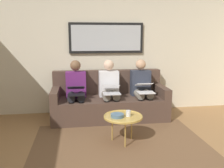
{
  "coord_description": "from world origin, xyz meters",
  "views": [
    {
      "loc": [
        0.61,
        2.53,
        1.6
      ],
      "look_at": [
        0.0,
        -1.7,
        0.75
      ],
      "focal_mm": 39.11,
      "sensor_mm": 36.0,
      "label": 1
    }
  ],
  "objects_px": {
    "framed_mirror": "(106,38)",
    "laptop_silver": "(111,89)",
    "couch": "(109,102)",
    "cup": "(128,113)",
    "coffee_table": "(123,117)",
    "person_right": "(76,89)",
    "laptop_white": "(145,88)",
    "person_left": "(142,87)",
    "laptop_black": "(76,91)",
    "bowl": "(117,115)",
    "person_middle": "(109,88)"
  },
  "relations": [
    {
      "from": "cup",
      "to": "laptop_silver",
      "type": "xyz_separation_m",
      "value": [
        0.13,
        -0.92,
        0.17
      ]
    },
    {
      "from": "person_left",
      "to": "laptop_black",
      "type": "height_order",
      "value": "person_left"
    },
    {
      "from": "laptop_white",
      "to": "laptop_black",
      "type": "xyz_separation_m",
      "value": [
        1.28,
        0.01,
        -0.01
      ]
    },
    {
      "from": "couch",
      "to": "bowl",
      "type": "distance_m",
      "value": 1.26
    },
    {
      "from": "framed_mirror",
      "to": "person_left",
      "type": "relative_size",
      "value": 1.33
    },
    {
      "from": "framed_mirror",
      "to": "laptop_white",
      "type": "height_order",
      "value": "framed_mirror"
    },
    {
      "from": "couch",
      "to": "cup",
      "type": "relative_size",
      "value": 24.44
    },
    {
      "from": "cup",
      "to": "laptop_white",
      "type": "bearing_deg",
      "value": -118.61
    },
    {
      "from": "laptop_white",
      "to": "framed_mirror",
      "type": "bearing_deg",
      "value": -47.06
    },
    {
      "from": "bowl",
      "to": "person_left",
      "type": "height_order",
      "value": "person_left"
    },
    {
      "from": "person_left",
      "to": "coffee_table",
      "type": "bearing_deg",
      "value": 62.95
    },
    {
      "from": "coffee_table",
      "to": "cup",
      "type": "distance_m",
      "value": 0.1
    },
    {
      "from": "bowl",
      "to": "laptop_black",
      "type": "relative_size",
      "value": 0.58
    },
    {
      "from": "bowl",
      "to": "framed_mirror",
      "type": "bearing_deg",
      "value": -91.48
    },
    {
      "from": "person_middle",
      "to": "couch",
      "type": "bearing_deg",
      "value": -90.0
    },
    {
      "from": "person_left",
      "to": "laptop_white",
      "type": "height_order",
      "value": "person_left"
    },
    {
      "from": "framed_mirror",
      "to": "laptop_silver",
      "type": "relative_size",
      "value": 4.2
    },
    {
      "from": "person_middle",
      "to": "laptop_silver",
      "type": "relative_size",
      "value": 3.15
    },
    {
      "from": "cup",
      "to": "laptop_white",
      "type": "distance_m",
      "value": 1.08
    },
    {
      "from": "bowl",
      "to": "cup",
      "type": "bearing_deg",
      "value": -174.25
    },
    {
      "from": "laptop_silver",
      "to": "person_right",
      "type": "bearing_deg",
      "value": -20.88
    },
    {
      "from": "framed_mirror",
      "to": "laptop_black",
      "type": "relative_size",
      "value": 4.54
    },
    {
      "from": "framed_mirror",
      "to": "bowl",
      "type": "xyz_separation_m",
      "value": [
        0.04,
        1.64,
        -1.11
      ]
    },
    {
      "from": "person_left",
      "to": "person_middle",
      "type": "relative_size",
      "value": 1.0
    },
    {
      "from": "bowl",
      "to": "person_left",
      "type": "distance_m",
      "value": 1.38
    },
    {
      "from": "couch",
      "to": "framed_mirror",
      "type": "relative_size",
      "value": 1.45
    },
    {
      "from": "cup",
      "to": "laptop_black",
      "type": "distance_m",
      "value": 1.21
    },
    {
      "from": "couch",
      "to": "person_middle",
      "type": "height_order",
      "value": "person_middle"
    },
    {
      "from": "coffee_table",
      "to": "laptop_silver",
      "type": "height_order",
      "value": "laptop_silver"
    },
    {
      "from": "person_middle",
      "to": "coffee_table",
      "type": "bearing_deg",
      "value": 92.65
    },
    {
      "from": "laptop_silver",
      "to": "bowl",
      "type": "bearing_deg",
      "value": 87.43
    },
    {
      "from": "couch",
      "to": "coffee_table",
      "type": "xyz_separation_m",
      "value": [
        -0.05,
        1.22,
        0.09
      ]
    },
    {
      "from": "person_left",
      "to": "person_middle",
      "type": "height_order",
      "value": "same"
    },
    {
      "from": "coffee_table",
      "to": "person_left",
      "type": "relative_size",
      "value": 0.51
    },
    {
      "from": "bowl",
      "to": "laptop_black",
      "type": "xyz_separation_m",
      "value": [
        0.6,
        -0.94,
        0.18
      ]
    },
    {
      "from": "coffee_table",
      "to": "laptop_black",
      "type": "xyz_separation_m",
      "value": [
        0.69,
        -0.91,
        0.22
      ]
    },
    {
      "from": "person_left",
      "to": "person_right",
      "type": "bearing_deg",
      "value": 0.0
    },
    {
      "from": "couch",
      "to": "laptop_black",
      "type": "bearing_deg",
      "value": 25.86
    },
    {
      "from": "framed_mirror",
      "to": "person_right",
      "type": "xyz_separation_m",
      "value": [
        0.64,
        0.46,
        -0.94
      ]
    },
    {
      "from": "coffee_table",
      "to": "person_right",
      "type": "bearing_deg",
      "value": -58.89
    },
    {
      "from": "framed_mirror",
      "to": "cup",
      "type": "bearing_deg",
      "value": 94.51
    },
    {
      "from": "couch",
      "to": "laptop_white",
      "type": "xyz_separation_m",
      "value": [
        -0.64,
        0.3,
        0.32
      ]
    },
    {
      "from": "cup",
      "to": "person_middle",
      "type": "relative_size",
      "value": 0.08
    },
    {
      "from": "couch",
      "to": "laptop_white",
      "type": "distance_m",
      "value": 0.78
    },
    {
      "from": "framed_mirror",
      "to": "coffee_table",
      "type": "distance_m",
      "value": 1.97
    },
    {
      "from": "person_left",
      "to": "person_middle",
      "type": "xyz_separation_m",
      "value": [
        0.64,
        0.0,
        0.0
      ]
    },
    {
      "from": "coffee_table",
      "to": "person_middle",
      "type": "xyz_separation_m",
      "value": [
        0.05,
        -1.15,
        0.2
      ]
    },
    {
      "from": "couch",
      "to": "person_right",
      "type": "xyz_separation_m",
      "value": [
        0.64,
        0.07,
        0.3
      ]
    },
    {
      "from": "person_middle",
      "to": "laptop_silver",
      "type": "xyz_separation_m",
      "value": [
        0.0,
        0.24,
        0.02
      ]
    },
    {
      "from": "cup",
      "to": "bowl",
      "type": "height_order",
      "value": "cup"
    }
  ]
}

